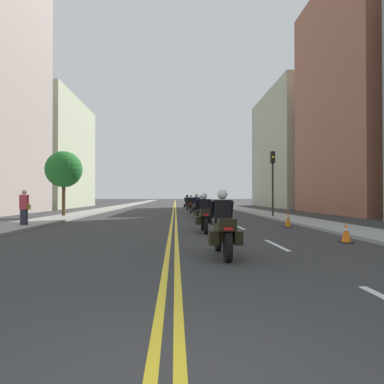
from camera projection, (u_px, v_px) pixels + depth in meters
name	position (u px, v px, depth m)	size (l,w,h in m)	color
ground_plane	(175.00, 206.00, 50.26)	(264.00, 264.00, 0.00)	#313132
sidewalk_left	(123.00, 206.00, 49.90)	(2.32, 144.00, 0.12)	gray
sidewalk_right	(226.00, 206.00, 50.62)	(2.32, 144.00, 0.12)	#989A94
centreline_yellow_inner	(174.00, 206.00, 50.25)	(0.12, 132.00, 0.01)	yellow
centreline_yellow_outer	(176.00, 206.00, 50.26)	(0.12, 132.00, 0.01)	yellow
lane_dashes_white	(209.00, 212.00, 31.43)	(0.14, 56.40, 0.01)	silver
building_right_1	(371.00, 98.00, 29.34)	(8.42, 13.44, 19.51)	brown
building_left_2	(50.00, 154.00, 45.29)	(7.81, 17.15, 14.05)	#B5BC98
building_right_2	(294.00, 150.00, 47.22)	(7.57, 17.48, 15.52)	#A4A68D
motorcycle_0	(223.00, 230.00, 8.45)	(0.77, 2.28, 1.66)	black
motorcycle_1	(204.00, 216.00, 14.21)	(0.76, 2.28, 1.63)	black
motorcycle_2	(201.00, 211.00, 19.82)	(0.78, 2.14, 1.59)	black
motorcycle_3	(196.00, 207.00, 24.82)	(0.78, 2.20, 1.68)	black
motorcycle_4	(191.00, 206.00, 30.18)	(0.78, 2.29, 1.62)	black
motorcycle_5	(187.00, 204.00, 36.12)	(0.77, 2.17, 1.62)	black
traffic_cone_0	(346.00, 232.00, 10.99)	(0.36, 0.36, 0.67)	black
traffic_cone_1	(288.00, 219.00, 16.50)	(0.35, 0.35, 0.78)	black
traffic_light_near	(273.00, 172.00, 23.42)	(0.28, 0.38, 4.50)	black
pedestrian_0	(24.00, 208.00, 16.39)	(0.49, 0.25, 1.77)	#262732
street_tree_0	(64.00, 170.00, 24.42)	(2.55, 2.55, 4.64)	#4C3C22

